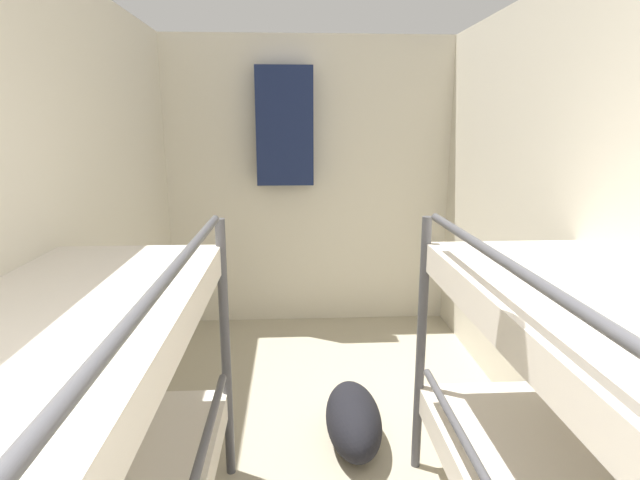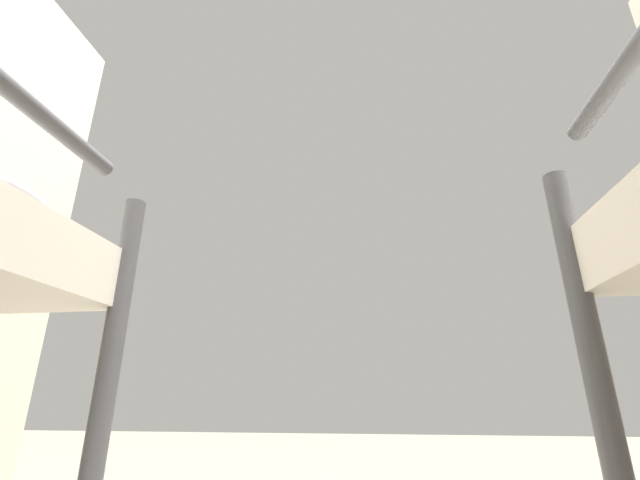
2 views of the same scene
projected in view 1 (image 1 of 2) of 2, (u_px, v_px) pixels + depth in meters
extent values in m
cube|color=beige|center=(19.00, 254.00, 1.89)|extent=(0.06, 4.49, 2.33)
cube|color=beige|center=(619.00, 246.00, 2.02)|extent=(0.06, 4.49, 2.33)
cube|color=beige|center=(310.00, 184.00, 4.11)|extent=(2.42, 0.06, 2.33)
cylinder|color=#4C4C51|center=(226.00, 353.00, 2.28)|extent=(0.04, 0.04, 1.25)
cube|color=silver|center=(33.00, 357.00, 1.27)|extent=(0.70, 1.89, 0.13)
cylinder|color=#4C4C51|center=(166.00, 278.00, 1.24)|extent=(0.03, 1.61, 0.03)
cylinder|color=#4C4C51|center=(421.00, 348.00, 2.33)|extent=(0.04, 0.04, 1.25)
cylinder|color=#4C4C51|center=(522.00, 273.00, 1.29)|extent=(0.03, 1.61, 0.03)
ellipsoid|color=black|center=(353.00, 419.00, 2.60)|extent=(0.29, 0.62, 0.29)
cube|color=#192347|center=(285.00, 127.00, 3.85)|extent=(0.44, 0.12, 0.90)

